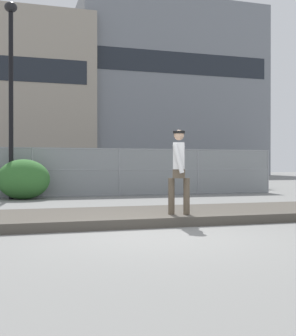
% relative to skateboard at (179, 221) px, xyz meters
% --- Properties ---
extents(ground_plane, '(120.00, 120.00, 0.00)m').
position_rel_skateboard_xyz_m(ground_plane, '(-0.98, -1.35, -0.06)').
color(ground_plane, slate).
extents(gravel_berm, '(17.71, 2.59, 0.19)m').
position_rel_skateboard_xyz_m(gravel_berm, '(-0.98, 0.78, 0.04)').
color(gravel_berm, '#4C473F').
rests_on(gravel_berm, ground_plane).
extents(skateboard, '(0.81, 0.50, 0.07)m').
position_rel_skateboard_xyz_m(skateboard, '(0.00, 0.00, 0.00)').
color(skateboard, '#9E5B33').
rests_on(skateboard, ground_plane).
extents(skater, '(0.70, 0.62, 1.84)m').
position_rel_skateboard_xyz_m(skater, '(0.00, 0.00, 1.07)').
color(skater, '#B2ADA8').
rests_on(skater, skateboard).
extents(chain_fence, '(16.43, 0.06, 1.85)m').
position_rel_skateboard_xyz_m(chain_fence, '(-0.98, 8.19, 0.87)').
color(chain_fence, gray).
rests_on(chain_fence, ground_plane).
extents(street_lamp, '(0.44, 0.44, 6.90)m').
position_rel_skateboard_xyz_m(street_lamp, '(-3.35, 7.72, 4.23)').
color(street_lamp, black).
rests_on(street_lamp, ground_plane).
extents(parked_car_mid, '(4.55, 2.26, 1.66)m').
position_rel_skateboard_xyz_m(parked_car_mid, '(1.27, 11.66, 0.78)').
color(parked_car_mid, navy).
rests_on(parked_car_mid, ground_plane).
extents(parked_car_far, '(4.51, 2.16, 1.66)m').
position_rel_skateboard_xyz_m(parked_car_far, '(6.59, 11.71, 0.78)').
color(parked_car_far, '#474C54').
rests_on(parked_car_far, ground_plane).
extents(office_block, '(22.83, 13.92, 20.86)m').
position_rel_skateboard_xyz_m(office_block, '(15.30, 45.68, 10.37)').
color(office_block, slate).
rests_on(office_block, ground_plane).
extents(shrub_left, '(1.81, 1.48, 1.40)m').
position_rel_skateboard_xyz_m(shrub_left, '(-2.93, 7.53, 0.64)').
color(shrub_left, '#336B2D').
rests_on(shrub_left, ground_plane).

